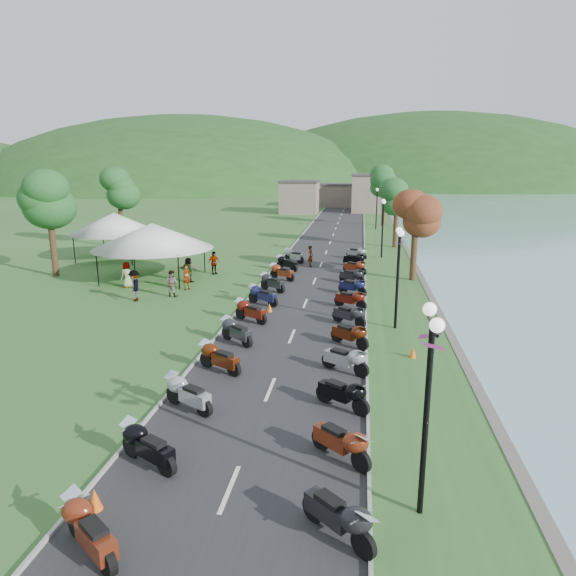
{
  "coord_description": "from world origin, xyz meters",
  "views": [
    {
      "loc": [
        3.11,
        -7.21,
        8.15
      ],
      "look_at": [
        -0.82,
        20.47,
        1.3
      ],
      "focal_mm": 32.0,
      "sensor_mm": 36.0,
      "label": 1
    }
  ],
  "objects_px": {
    "pedestrian_b": "(172,296)",
    "streetlamp_near": "(426,418)",
    "pedestrian_a": "(187,290)",
    "pedestrian_c": "(136,301)",
    "vendor_tent_main": "(154,251)"
  },
  "relations": [
    {
      "from": "pedestrian_a",
      "to": "pedestrian_c",
      "type": "bearing_deg",
      "value": 174.75
    },
    {
      "from": "streetlamp_near",
      "to": "vendor_tent_main",
      "type": "bearing_deg",
      "value": 124.63
    },
    {
      "from": "pedestrian_b",
      "to": "vendor_tent_main",
      "type": "bearing_deg",
      "value": -45.94
    },
    {
      "from": "vendor_tent_main",
      "to": "pedestrian_c",
      "type": "xyz_separation_m",
      "value": [
        1.21,
        -6.04,
        -2.0
      ]
    },
    {
      "from": "streetlamp_near",
      "to": "vendor_tent_main",
      "type": "xyz_separation_m",
      "value": [
        -16.21,
        23.48,
        -0.5
      ]
    },
    {
      "from": "pedestrian_b",
      "to": "streetlamp_near",
      "type": "bearing_deg",
      "value": 136.32
    },
    {
      "from": "pedestrian_c",
      "to": "pedestrian_b",
      "type": "bearing_deg",
      "value": 106.77
    },
    {
      "from": "vendor_tent_main",
      "to": "pedestrian_c",
      "type": "bearing_deg",
      "value": -78.64
    },
    {
      "from": "pedestrian_a",
      "to": "pedestrian_c",
      "type": "distance_m",
      "value": 3.8
    },
    {
      "from": "vendor_tent_main",
      "to": "pedestrian_a",
      "type": "distance_m",
      "value": 4.92
    },
    {
      "from": "vendor_tent_main",
      "to": "pedestrian_c",
      "type": "relative_size",
      "value": 3.01
    },
    {
      "from": "pedestrian_a",
      "to": "streetlamp_near",
      "type": "bearing_deg",
      "value": -118.05
    },
    {
      "from": "streetlamp_near",
      "to": "pedestrian_c",
      "type": "distance_m",
      "value": 23.14
    },
    {
      "from": "vendor_tent_main",
      "to": "pedestrian_c",
      "type": "distance_m",
      "value": 6.48
    },
    {
      "from": "pedestrian_a",
      "to": "pedestrian_c",
      "type": "relative_size",
      "value": 0.91
    }
  ]
}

